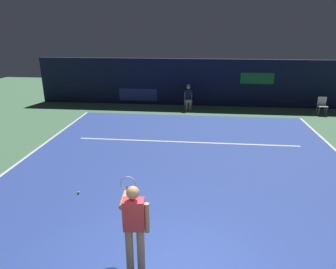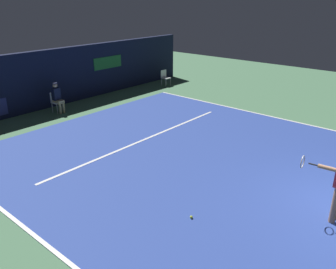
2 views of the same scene
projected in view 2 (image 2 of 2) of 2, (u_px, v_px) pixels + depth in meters
ground_plane at (190, 156)px, 11.25m from camera, size 34.30×34.30×0.00m
court_surface at (190, 156)px, 11.24m from camera, size 10.89×11.86×0.01m
line_sideline_left at (266, 115)px, 15.04m from camera, size 0.10×11.86×0.01m
line_sideline_right at (37, 238)px, 7.44m from camera, size 0.10×11.86×0.01m
line_service at (144, 140)px, 12.50m from camera, size 8.50×0.10×0.01m
back_wall at (45, 79)px, 15.77m from camera, size 17.68×0.33×2.60m
line_judge_on_chair at (57, 97)px, 15.24m from camera, size 0.47×0.55×1.32m
courtside_chair_near at (165, 77)px, 19.95m from camera, size 0.47×0.44×0.88m
tennis_ball at (191, 217)px, 8.07m from camera, size 0.07×0.07×0.07m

